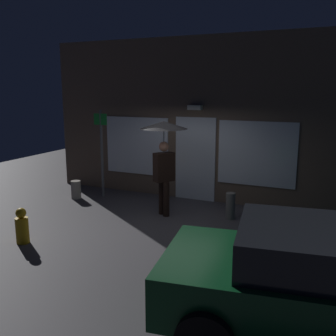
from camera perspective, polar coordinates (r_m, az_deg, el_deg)
The scene contains 7 objects.
ground_plane at distance 8.39m, azimuth -1.21°, elevation -8.52°, with size 18.00×18.00×0.00m, color #423F44.
building_facade at distance 10.08m, azimuth 4.50°, elevation 7.06°, with size 8.58×0.48×4.23m.
person_with_umbrella at distance 8.64m, azimuth -0.61°, elevation 3.60°, with size 1.08×1.08×2.20m.
street_sign_post at distance 10.41m, azimuth -9.92°, elevation 2.95°, with size 0.40×0.07×2.38m.
sidewalk_bollard at distance 8.81m, azimuth 9.34°, elevation -5.62°, with size 0.21×0.21×0.61m, color slate.
sidewalk_bollard_2 at distance 10.60m, azimuth -13.64°, elevation -3.17°, with size 0.26×0.26×0.49m, color #B2A899.
fire_hydrant at distance 7.87m, azimuth -21.05°, elevation -8.25°, with size 0.25×0.25×0.70m.
Camera 1 is at (3.39, -7.11, 2.90)m, focal length 40.64 mm.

